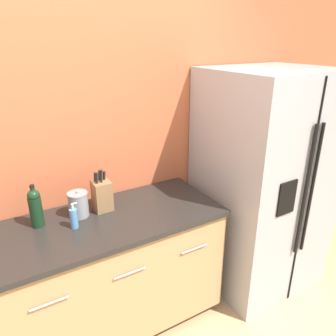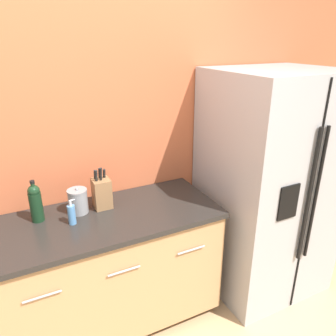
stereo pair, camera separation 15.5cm
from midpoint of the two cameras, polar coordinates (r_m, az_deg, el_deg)
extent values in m
cube|color=#BC5B38|center=(2.28, -15.53, 3.99)|extent=(10.00, 0.05, 2.60)
cube|color=black|center=(2.68, -13.01, -24.77)|extent=(1.87, 0.54, 0.09)
cube|color=tan|center=(2.36, -13.68, -18.20)|extent=(1.91, 0.62, 0.77)
cube|color=black|center=(2.11, -14.58, -9.98)|extent=(1.93, 0.64, 0.03)
cylinder|color=#99999E|center=(1.96, -18.81, -20.51)|extent=(0.20, 0.01, 0.01)
cylinder|color=#99999E|center=(2.03, -5.37, -17.50)|extent=(0.20, 0.01, 0.01)
cylinder|color=#99999E|center=(2.19, 6.18, -14.07)|extent=(0.20, 0.01, 0.01)
cube|color=#9E9EA0|center=(2.72, 18.48, -2.88)|extent=(0.90, 0.80, 1.77)
cube|color=black|center=(2.48, 24.94, -6.28)|extent=(0.01, 0.01, 1.73)
cylinder|color=black|center=(2.41, 24.99, -4.76)|extent=(0.02, 0.02, 0.97)
cylinder|color=black|center=(2.46, 26.03, -4.39)|extent=(0.02, 0.02, 0.97)
cube|color=black|center=(2.30, 22.10, -5.60)|extent=(0.16, 0.01, 0.24)
cube|color=olive|center=(2.22, -9.49, -4.42)|extent=(0.11, 0.12, 0.20)
cylinder|color=black|center=(2.17, -10.63, -1.19)|extent=(0.01, 0.03, 0.07)
cylinder|color=black|center=(2.14, -10.37, -1.38)|extent=(0.02, 0.03, 0.08)
cylinder|color=black|center=(2.18, -9.86, -0.94)|extent=(0.02, 0.03, 0.08)
cylinder|color=black|center=(2.14, -9.59, -1.08)|extent=(0.01, 0.03, 0.09)
cylinder|color=black|center=(2.19, -9.07, -0.98)|extent=(0.02, 0.03, 0.06)
cylinder|color=black|center=(2.16, -20.06, -6.41)|extent=(0.08, 0.08, 0.19)
sphere|color=black|center=(2.12, -20.44, -3.80)|extent=(0.07, 0.07, 0.07)
cylinder|color=black|center=(2.11, -20.51, -3.33)|extent=(0.02, 0.02, 0.07)
cylinder|color=black|center=(2.09, -20.65, -2.31)|extent=(0.03, 0.03, 0.02)
cylinder|color=#4C7FB2|center=(2.08, -14.37, -7.92)|extent=(0.05, 0.05, 0.12)
cylinder|color=#B2B2B5|center=(2.04, -14.58, -5.98)|extent=(0.02, 0.02, 0.04)
cylinder|color=#B2B2B5|center=(2.04, -14.24, -5.47)|extent=(0.03, 0.01, 0.01)
cylinder|color=gray|center=(2.19, -13.40, -5.81)|extent=(0.12, 0.12, 0.15)
cylinder|color=gray|center=(2.16, -13.59, -3.89)|extent=(0.13, 0.13, 0.01)
sphere|color=gray|center=(2.15, -13.62, -3.61)|extent=(0.02, 0.02, 0.02)
camera|label=1|loc=(0.08, -87.98, 0.81)|focal=35.00mm
camera|label=2|loc=(0.08, 92.02, -0.81)|focal=35.00mm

